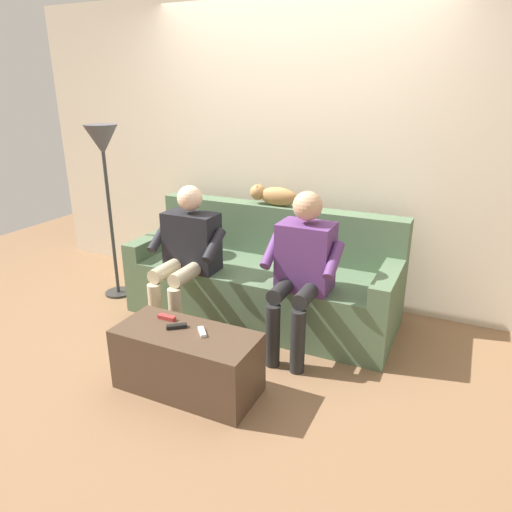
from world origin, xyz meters
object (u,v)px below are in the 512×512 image
person_left_seated (302,264)px  cat_on_backrest (273,195)px  remote_white (202,332)px  floor_lamp (103,154)px  person_right_seated (187,250)px  remote_red (167,317)px  remote_black (177,326)px  couch (264,280)px  coffee_table (187,361)px

person_left_seated → cat_on_backrest: (0.51, -0.67, 0.30)m
remote_white → floor_lamp: bearing=16.7°
person_right_seated → remote_white: bearing=128.6°
person_left_seated → remote_white: bearing=63.4°
remote_red → floor_lamp: 1.70m
remote_black → remote_white: 0.18m
floor_lamp → couch: bearing=-171.1°
remote_black → floor_lamp: size_ratio=0.08×
person_left_seated → remote_red: person_left_seated is taller
remote_red → floor_lamp: size_ratio=0.08×
remote_white → person_right_seated: bearing=-3.2°
couch → coffee_table: (0.00, 1.17, -0.11)m
couch → cat_on_backrest: bearing=-79.7°
remote_black → person_right_seated: bearing=80.0°
couch → coffee_table: bearing=90.0°
remote_red → couch: bearing=78.2°
remote_white → coffee_table: bearing=66.4°
person_right_seated → remote_red: bearing=112.1°
person_right_seated → coffee_table: bearing=122.2°
couch → cat_on_backrest: size_ratio=3.81×
remote_black → remote_white: (-0.18, -0.01, -0.00)m
coffee_table → floor_lamp: (1.39, -0.95, 1.08)m
person_right_seated → cat_on_backrest: 0.87m
remote_black → floor_lamp: bearing=106.5°
coffee_table → floor_lamp: size_ratio=0.59×
person_right_seated → cat_on_backrest: bearing=-121.0°
coffee_table → remote_white: bearing=-161.8°
couch → remote_white: size_ratio=19.14×
remote_red → remote_black: bearing=-30.5°
person_left_seated → person_right_seated: 0.93m
couch → remote_black: size_ratio=17.01×
remote_white → floor_lamp: 1.95m
person_right_seated → remote_black: 0.84m
couch → coffee_table: 1.17m
person_left_seated → remote_red: bearing=45.4°
person_right_seated → remote_white: (-0.56, 0.71, -0.22)m
floor_lamp → remote_white: bearing=148.5°
person_left_seated → cat_on_backrest: size_ratio=2.04×
person_right_seated → remote_black: (-0.39, 0.72, -0.22)m
remote_white → cat_on_backrest: bearing=-35.8°
cat_on_backrest → remote_black: bearing=88.8°
person_right_seated → cat_on_backrest: person_right_seated is taller
couch → cat_on_backrest: 0.71m
remote_black → coffee_table: bearing=-53.1°
coffee_table → remote_white: size_ratio=7.91×
couch → person_left_seated: (-0.47, 0.40, 0.35)m
couch → person_left_seated: 0.71m
couch → remote_white: (-0.10, 1.13, 0.11)m
couch → person_left_seated: bearing=139.5°
coffee_table → person_right_seated: size_ratio=0.80×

